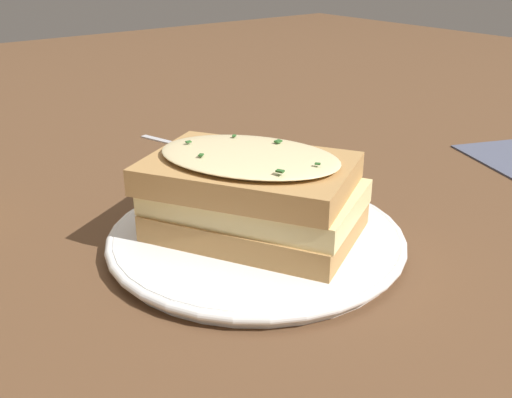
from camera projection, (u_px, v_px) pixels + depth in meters
ground_plane at (269, 247)px, 0.48m from camera, size 2.40×2.40×0.00m
dinner_plate at (256, 238)px, 0.48m from camera, size 0.24×0.24×0.01m
sandwich at (253, 193)px, 0.46m from camera, size 0.19×0.17×0.07m
spoon at (222, 152)px, 0.68m from camera, size 0.16×0.07×0.01m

